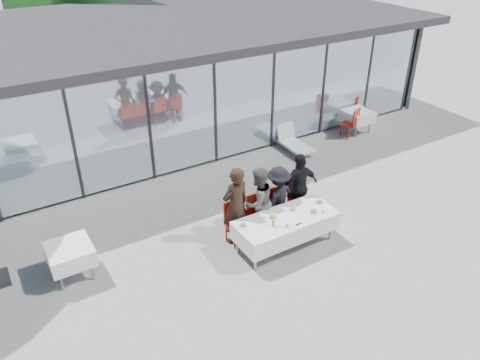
{
  "coord_description": "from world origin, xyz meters",
  "views": [
    {
      "loc": [
        -4.71,
        -6.74,
        6.46
      ],
      "look_at": [
        0.13,
        1.2,
        1.05
      ],
      "focal_mm": 35.0,
      "sensor_mm": 36.0,
      "label": 1
    }
  ],
  "objects_px": {
    "diner_chair_b": "(257,212)",
    "diner_chair_d": "(298,198)",
    "spare_table_right": "(357,116)",
    "plate_d": "(319,202)",
    "plate_a": "(243,225)",
    "lounger": "(292,141)",
    "diner_chair_c": "(277,205)",
    "diner_d": "(299,187)",
    "dining_table": "(286,225)",
    "plate_b": "(273,217)",
    "spare_table_left": "(70,254)",
    "spare_chair_a": "(361,109)",
    "diner_c": "(278,197)",
    "plate_extra": "(314,211)",
    "plate_c": "(293,209)",
    "diner_b": "(258,202)",
    "juice_bottle": "(273,223)",
    "diner_chair_a": "(235,220)",
    "spare_chair_b": "(352,122)",
    "diner_a": "(236,206)",
    "folded_eyeglasses": "(299,224)"
  },
  "relations": [
    {
      "from": "diner_chair_c",
      "to": "spare_table_right",
      "type": "bearing_deg",
      "value": 29.06
    },
    {
      "from": "diner_chair_b",
      "to": "plate_extra",
      "type": "distance_m",
      "value": 1.28
    },
    {
      "from": "juice_bottle",
      "to": "spare_chair_a",
      "type": "height_order",
      "value": "spare_chair_a"
    },
    {
      "from": "diner_c",
      "to": "lounger",
      "type": "height_order",
      "value": "diner_c"
    },
    {
      "from": "dining_table",
      "to": "spare_chair_b",
      "type": "distance_m",
      "value": 6.27
    },
    {
      "from": "dining_table",
      "to": "spare_chair_b",
      "type": "relative_size",
      "value": 2.32
    },
    {
      "from": "plate_d",
      "to": "spare_chair_a",
      "type": "distance_m",
      "value": 6.7
    },
    {
      "from": "plate_d",
      "to": "spare_table_right",
      "type": "height_order",
      "value": "plate_d"
    },
    {
      "from": "spare_chair_a",
      "to": "plate_d",
      "type": "bearing_deg",
      "value": -142.06
    },
    {
      "from": "folded_eyeglasses",
      "to": "spare_table_left",
      "type": "height_order",
      "value": "folded_eyeglasses"
    },
    {
      "from": "diner_a",
      "to": "plate_extra",
      "type": "height_order",
      "value": "diner_a"
    },
    {
      "from": "diner_b",
      "to": "plate_d",
      "type": "height_order",
      "value": "diner_b"
    },
    {
      "from": "diner_d",
      "to": "plate_extra",
      "type": "xyz_separation_m",
      "value": [
        -0.28,
        -0.89,
        -0.08
      ]
    },
    {
      "from": "diner_a",
      "to": "diner_chair_d",
      "type": "height_order",
      "value": "diner_a"
    },
    {
      "from": "lounger",
      "to": "spare_chair_b",
      "type": "bearing_deg",
      "value": -7.75
    },
    {
      "from": "diner_d",
      "to": "diner_chair_c",
      "type": "bearing_deg",
      "value": 0.39
    },
    {
      "from": "juice_bottle",
      "to": "dining_table",
      "type": "bearing_deg",
      "value": 14.75
    },
    {
      "from": "diner_chair_a",
      "to": "diner_chair_d",
      "type": "relative_size",
      "value": 1.0
    },
    {
      "from": "plate_extra",
      "to": "spare_table_left",
      "type": "relative_size",
      "value": 0.29
    },
    {
      "from": "plate_c",
      "to": "spare_table_right",
      "type": "distance_m",
      "value": 6.44
    },
    {
      "from": "diner_c",
      "to": "diner_chair_d",
      "type": "xyz_separation_m",
      "value": [
        0.6,
        0.02,
        -0.23
      ]
    },
    {
      "from": "diner_chair_c",
      "to": "spare_table_right",
      "type": "height_order",
      "value": "diner_chair_c"
    },
    {
      "from": "spare_chair_b",
      "to": "spare_chair_a",
      "type": "bearing_deg",
      "value": 33.84
    },
    {
      "from": "diner_b",
      "to": "diner_chair_c",
      "type": "height_order",
      "value": "diner_b"
    },
    {
      "from": "plate_a",
      "to": "lounger",
      "type": "relative_size",
      "value": 0.18
    },
    {
      "from": "diner_chair_b",
      "to": "diner_chair_d",
      "type": "bearing_deg",
      "value": 0.0
    },
    {
      "from": "dining_table",
      "to": "diner_chair_d",
      "type": "xyz_separation_m",
      "value": [
        0.9,
        0.75,
        -0.0
      ]
    },
    {
      "from": "diner_chair_c",
      "to": "plate_c",
      "type": "relative_size",
      "value": 3.97
    },
    {
      "from": "diner_d",
      "to": "plate_extra",
      "type": "bearing_deg",
      "value": 74.64
    },
    {
      "from": "plate_b",
      "to": "spare_table_left",
      "type": "bearing_deg",
      "value": 161.8
    },
    {
      "from": "diner_b",
      "to": "diner_chair_d",
      "type": "xyz_separation_m",
      "value": [
        1.15,
        0.02,
        -0.29
      ]
    },
    {
      "from": "diner_b",
      "to": "spare_chair_a",
      "type": "relative_size",
      "value": 1.69
    },
    {
      "from": "plate_c",
      "to": "spare_chair_a",
      "type": "relative_size",
      "value": 0.25
    },
    {
      "from": "diner_chair_b",
      "to": "diner_chair_c",
      "type": "xyz_separation_m",
      "value": [
        0.55,
        0.0,
        0.0
      ]
    },
    {
      "from": "spare_chair_a",
      "to": "diner_c",
      "type": "bearing_deg",
      "value": -149.84
    },
    {
      "from": "spare_table_left",
      "to": "spare_table_right",
      "type": "bearing_deg",
      "value": 13.11
    },
    {
      "from": "plate_c",
      "to": "plate_d",
      "type": "relative_size",
      "value": 1.0
    },
    {
      "from": "juice_bottle",
      "to": "diner_chair_a",
      "type": "bearing_deg",
      "value": 115.66
    },
    {
      "from": "diner_a",
      "to": "plate_extra",
      "type": "bearing_deg",
      "value": 142.09
    },
    {
      "from": "lounger",
      "to": "diner_chair_a",
      "type": "bearing_deg",
      "value": -141.82
    },
    {
      "from": "diner_b",
      "to": "spare_chair_b",
      "type": "height_order",
      "value": "diner_b"
    },
    {
      "from": "diner_b",
      "to": "plate_b",
      "type": "bearing_deg",
      "value": 76.96
    },
    {
      "from": "diner_chair_d",
      "to": "spare_table_left",
      "type": "xyz_separation_m",
      "value": [
        -5.13,
        0.67,
        0.02
      ]
    },
    {
      "from": "diner_chair_a",
      "to": "plate_b",
      "type": "distance_m",
      "value": 0.88
    },
    {
      "from": "folded_eyeglasses",
      "to": "spare_table_right",
      "type": "height_order",
      "value": "folded_eyeglasses"
    },
    {
      "from": "dining_table",
      "to": "plate_b",
      "type": "height_order",
      "value": "plate_b"
    },
    {
      "from": "lounger",
      "to": "spare_table_left",
      "type": "bearing_deg",
      "value": -161.95
    },
    {
      "from": "diner_d",
      "to": "diner_chair_b",
      "type": "bearing_deg",
      "value": 1.26
    },
    {
      "from": "spare_table_right",
      "to": "plate_d",
      "type": "bearing_deg",
      "value": -142.02
    },
    {
      "from": "diner_chair_b",
      "to": "spare_table_right",
      "type": "relative_size",
      "value": 1.13
    }
  ]
}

